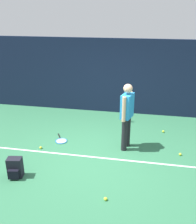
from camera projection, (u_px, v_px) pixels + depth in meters
ground_plane at (95, 156)px, 6.25m from camera, size 12.00×12.00×0.00m
back_fence at (113, 77)px, 8.52m from camera, size 10.00×0.10×2.49m
court_line at (94, 157)px, 6.20m from camera, size 9.00×0.05×0.00m
tennis_player at (127, 113)px, 6.27m from camera, size 0.32×0.51×1.70m
tennis_racket at (61, 140)px, 6.97m from camera, size 0.45×0.62×0.03m
backpack at (15, 168)px, 5.41m from camera, size 0.33×0.32×0.44m
tennis_ball_near_player at (41, 148)px, 6.56m from camera, size 0.07×0.07×0.07m
tennis_ball_by_fence at (163, 131)px, 7.43m from camera, size 0.07×0.07×0.07m
tennis_ball_mid_court at (106, 199)px, 4.79m from camera, size 0.07×0.07×0.07m
tennis_ball_far_left at (180, 154)px, 6.26m from camera, size 0.07×0.07×0.07m
water_bottle at (128, 118)px, 8.09m from camera, size 0.07×0.07×0.27m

